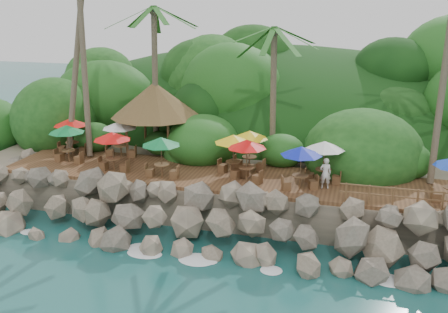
# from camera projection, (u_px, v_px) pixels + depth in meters

# --- Properties ---
(ground) EXTENTS (140.00, 140.00, 0.00)m
(ground) POSITION_uv_depth(u_px,v_px,m) (190.00, 261.00, 23.77)
(ground) COLOR #19514F
(ground) RESTS_ON ground
(land_base) EXTENTS (32.00, 25.20, 2.10)m
(land_base) POSITION_uv_depth(u_px,v_px,m) (259.00, 149.00, 38.21)
(land_base) COLOR gray
(land_base) RESTS_ON ground
(jungle_hill) EXTENTS (44.80, 28.00, 15.40)m
(jungle_hill) POSITION_uv_depth(u_px,v_px,m) (276.00, 138.00, 45.43)
(jungle_hill) COLOR #143811
(jungle_hill) RESTS_ON ground
(seawall) EXTENTS (29.00, 4.00, 2.30)m
(seawall) POSITION_uv_depth(u_px,v_px,m) (203.00, 222.00, 25.28)
(seawall) COLOR gray
(seawall) RESTS_ON ground
(terrace) EXTENTS (26.00, 5.00, 0.20)m
(terrace) POSITION_uv_depth(u_px,v_px,m) (224.00, 177.00, 28.66)
(terrace) COLOR brown
(terrace) RESTS_ON land_base
(jungle_foliage) EXTENTS (44.00, 16.00, 12.00)m
(jungle_foliage) POSITION_uv_depth(u_px,v_px,m) (256.00, 166.00, 37.60)
(jungle_foliage) COLOR #143811
(jungle_foliage) RESTS_ON ground
(foam_line) EXTENTS (25.20, 0.80, 0.06)m
(foam_line) POSITION_uv_depth(u_px,v_px,m) (192.00, 258.00, 24.04)
(foam_line) COLOR white
(foam_line) RESTS_ON ground
(palapa) EXTENTS (5.63, 5.63, 4.60)m
(palapa) POSITION_uv_depth(u_px,v_px,m) (155.00, 99.00, 31.97)
(palapa) COLOR brown
(palapa) RESTS_ON ground
(dining_clusters) EXTENTS (24.50, 5.10, 2.34)m
(dining_clusters) POSITION_uv_depth(u_px,v_px,m) (205.00, 141.00, 28.31)
(dining_clusters) COLOR brown
(dining_clusters) RESTS_ON terrace
(railing) EXTENTS (6.10, 0.10, 1.00)m
(railing) POSITION_uv_depth(u_px,v_px,m) (406.00, 196.00, 23.84)
(railing) COLOR brown
(railing) RESTS_ON terrace
(waiter) EXTENTS (0.68, 0.53, 1.66)m
(waiter) POSITION_uv_depth(u_px,v_px,m) (325.00, 173.00, 26.37)
(waiter) COLOR white
(waiter) RESTS_ON terrace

